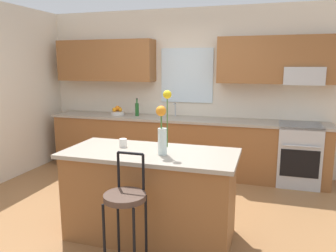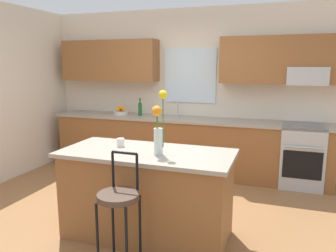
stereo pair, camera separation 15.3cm
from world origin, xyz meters
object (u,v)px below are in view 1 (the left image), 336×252
at_px(flower_vase, 163,125).
at_px(oven_range, 298,154).
at_px(mug_ceramic, 123,143).
at_px(kitchen_island, 150,194).
at_px(bar_stool_near, 125,202).
at_px(bottle_olive_oil, 137,109).
at_px(fruit_bowl_oranges, 118,112).

bearing_deg(flower_vase, oven_range, 56.62).
bearing_deg(mug_ceramic, oven_range, 46.27).
relative_size(kitchen_island, bar_stool_near, 1.68).
relative_size(oven_range, mug_ceramic, 10.22).
bearing_deg(kitchen_island, bottle_olive_oil, 115.42).
height_order(bar_stool_near, bottle_olive_oil, bottle_olive_oil).
height_order(kitchen_island, fruit_bowl_oranges, fruit_bowl_oranges).
bearing_deg(oven_range, bottle_olive_oil, 179.46).
relative_size(kitchen_island, bottle_olive_oil, 5.82).
bearing_deg(fruit_bowl_oranges, kitchen_island, -57.07).
relative_size(flower_vase, bottle_olive_oil, 2.08).
distance_m(flower_vase, fruit_bowl_oranges, 2.70).
relative_size(oven_range, kitchen_island, 0.52).
xyz_separation_m(oven_range, kitchen_island, (-1.59, -2.10, 0.00)).
bearing_deg(flower_vase, fruit_bowl_oranges, 124.91).
height_order(oven_range, kitchen_island, same).
bearing_deg(fruit_bowl_oranges, mug_ceramic, -62.95).
distance_m(oven_range, kitchen_island, 2.64).
distance_m(kitchen_island, bar_stool_near, 0.64).
height_order(kitchen_island, flower_vase, flower_vase).
distance_m(bar_stool_near, bottle_olive_oil, 2.95).
bearing_deg(oven_range, bar_stool_near, -120.37).
bearing_deg(oven_range, mug_ceramic, -133.73).
height_order(flower_vase, mug_ceramic, flower_vase).
relative_size(mug_ceramic, fruit_bowl_oranges, 0.37).
distance_m(oven_range, fruit_bowl_oranges, 3.02).
height_order(oven_range, bottle_olive_oil, bottle_olive_oil).
height_order(bar_stool_near, mug_ceramic, bar_stool_near).
xyz_separation_m(oven_range, mug_ceramic, (-1.93, -2.01, 0.51)).
height_order(flower_vase, bottle_olive_oil, flower_vase).
bearing_deg(bottle_olive_oil, flower_vase, -62.01).
bearing_deg(kitchen_island, bar_stool_near, -90.00).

